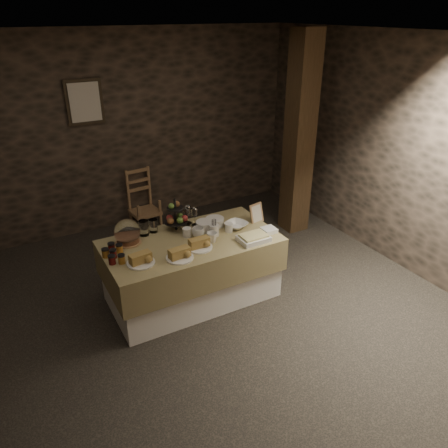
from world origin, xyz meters
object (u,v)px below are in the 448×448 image
buffet_table (192,265)px  timber_column (300,137)px  chair (143,201)px  fruit_stand (176,218)px

buffet_table → timber_column: timber_column is taller
buffet_table → timber_column: bearing=23.0°
chair → buffet_table: bearing=-99.8°
buffet_table → chair: 1.96m
buffet_table → timber_column: (1.95, 0.83, 0.90)m
chair → timber_column: (1.79, -1.13, 0.94)m
buffet_table → chair: size_ratio=2.79×
timber_column → fruit_stand: bearing=-164.7°
timber_column → fruit_stand: size_ratio=7.44×
fruit_stand → timber_column: bearing=15.3°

